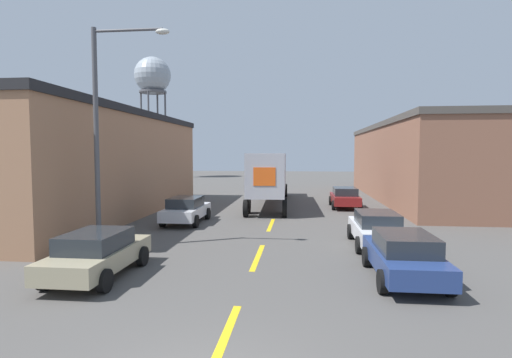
# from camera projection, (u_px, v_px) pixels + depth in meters

# --- Properties ---
(road_centerline) EXTENTS (0.20, 17.30, 0.01)m
(road_centerline) POSITION_uv_depth(u_px,v_px,m) (258.00, 257.00, 14.95)
(road_centerline) COLOR gold
(road_centerline) RESTS_ON ground_plane
(warehouse_left) EXTENTS (9.39, 21.37, 6.48)m
(warehouse_left) POSITION_uv_depth(u_px,v_px,m) (76.00, 163.00, 24.99)
(warehouse_left) COLOR #9E7051
(warehouse_left) RESTS_ON ground_plane
(warehouse_right) EXTENTS (10.04, 25.78, 6.34)m
(warehouse_right) POSITION_uv_depth(u_px,v_px,m) (435.00, 162.00, 33.31)
(warehouse_right) COLOR brown
(warehouse_right) RESTS_ON ground_plane
(semi_truck) EXTENTS (3.06, 14.37, 3.87)m
(semi_truck) POSITION_uv_depth(u_px,v_px,m) (270.00, 174.00, 30.22)
(semi_truck) COLOR silver
(semi_truck) RESTS_ON ground_plane
(parked_car_right_mid) EXTENTS (2.01, 4.33, 1.45)m
(parked_car_right_mid) POSITION_uv_depth(u_px,v_px,m) (376.00, 228.00, 16.59)
(parked_car_right_mid) COLOR silver
(parked_car_right_mid) RESTS_ON ground_plane
(parked_car_right_far) EXTENTS (2.01, 4.33, 1.45)m
(parked_car_right_far) POSITION_uv_depth(u_px,v_px,m) (345.00, 197.00, 28.40)
(parked_car_right_far) COLOR maroon
(parked_car_right_far) RESTS_ON ground_plane
(parked_car_left_far) EXTENTS (2.01, 4.33, 1.45)m
(parked_car_left_far) POSITION_uv_depth(u_px,v_px,m) (186.00, 209.00, 22.15)
(parked_car_left_far) COLOR silver
(parked_car_left_far) RESTS_ON ground_plane
(parked_car_left_near) EXTENTS (2.01, 4.33, 1.45)m
(parked_car_left_near) POSITION_uv_depth(u_px,v_px,m) (97.00, 253.00, 12.46)
(parked_car_left_near) COLOR tan
(parked_car_left_near) RESTS_ON ground_plane
(parked_car_right_near) EXTENTS (2.01, 4.33, 1.45)m
(parked_car_right_near) POSITION_uv_depth(u_px,v_px,m) (404.00, 255.00, 12.19)
(parked_car_right_near) COLOR navy
(parked_car_right_near) RESTS_ON ground_plane
(water_tower) EXTENTS (5.60, 5.60, 18.80)m
(water_tower) POSITION_uv_depth(u_px,v_px,m) (153.00, 77.00, 62.06)
(water_tower) COLOR #47474C
(water_tower) RESTS_ON ground_plane
(street_lamp) EXTENTS (3.17, 0.32, 8.80)m
(street_lamp) POSITION_uv_depth(u_px,v_px,m) (105.00, 122.00, 15.81)
(street_lamp) COLOR #4C4C51
(street_lamp) RESTS_ON ground_plane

